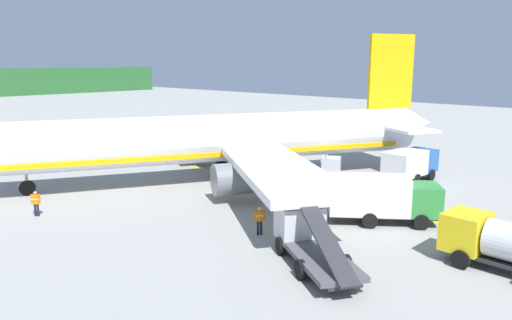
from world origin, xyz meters
name	(u,v)px	position (x,y,z in m)	size (l,w,h in m)	color
airliner_foreground	(218,139)	(34.88, 22.03, 3.39)	(38.47, 32.52, 11.90)	white
service_truck_fuel	(382,197)	(34.50, 7.05, 1.57)	(5.72, 6.42, 2.82)	#338C3F
service_truck_baggage	(308,236)	(27.10, 6.92, 1.17)	(5.20, 6.65, 2.70)	silver
service_truck_pushback	(410,163)	(45.38, 10.56, 1.46)	(5.50, 2.62, 2.56)	#2659A5
cargo_container_near	(331,168)	(41.45, 15.55, 0.93)	(2.36, 2.36, 1.98)	#333338
crew_marshaller	(260,218)	(27.95, 10.92, 0.95)	(0.53, 0.45, 1.62)	#191E33
crew_loader_left	(36,202)	(20.72, 23.30, 0.94)	(0.46, 0.51, 1.61)	#191E33
apron_guide_line	(277,186)	(36.75, 17.29, 0.01)	(0.30, 60.00, 0.01)	yellow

